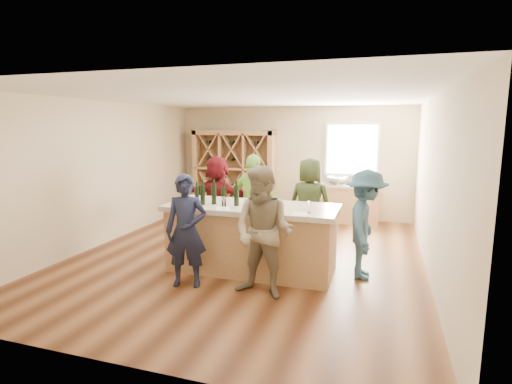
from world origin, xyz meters
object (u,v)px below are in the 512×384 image
(wine_bottle_d, at_px, (224,197))
(person_near_right, at_px, (264,232))
(wine_bottle_c, at_px, (214,194))
(person_far_left, at_px, (218,198))
(sink, at_px, (337,180))
(wine_rack, at_px, (234,173))
(person_near_left, at_px, (186,231))
(person_far_right, at_px, (310,203))
(tasting_counter_base, at_px, (252,240))
(wine_bottle_b, at_px, (203,195))
(wine_bottle_e, at_px, (236,196))
(person_far_mid, at_px, (254,200))
(person_server, at_px, (365,225))
(wine_bottle_a, at_px, (197,195))

(wine_bottle_d, relative_size, person_near_right, 0.17)
(wine_bottle_c, relative_size, person_far_left, 0.18)
(sink, height_order, wine_bottle_d, wine_bottle_d)
(wine_bottle_c, bearing_deg, wine_rack, 106.60)
(person_near_left, xyz_separation_m, person_far_right, (1.37, 2.37, 0.04))
(tasting_counter_base, height_order, wine_bottle_d, wine_bottle_d)
(wine_bottle_b, bearing_deg, wine_bottle_e, 8.20)
(wine_bottle_e, height_order, person_near_left, person_near_left)
(wine_rack, relative_size, person_near_left, 1.33)
(wine_bottle_c, bearing_deg, person_far_left, 111.34)
(sink, height_order, person_near_right, person_near_right)
(person_near_left, distance_m, person_far_mid, 2.21)
(wine_bottle_e, relative_size, person_near_right, 0.18)
(person_far_mid, xyz_separation_m, person_far_left, (-0.84, 0.21, -0.03))
(wine_rack, xyz_separation_m, person_server, (3.54, -3.65, -0.26))
(wine_bottle_d, height_order, wine_bottle_e, wine_bottle_e)
(wine_bottle_d, bearing_deg, wine_bottle_e, 32.89)
(wine_bottle_c, relative_size, wine_bottle_e, 1.00)
(person_near_left, relative_size, person_server, 0.98)
(wine_bottle_d, bearing_deg, person_far_mid, 90.63)
(wine_bottle_c, distance_m, wine_bottle_d, 0.25)
(wine_rack, bearing_deg, wine_bottle_d, -71.08)
(wine_bottle_b, height_order, person_far_left, person_far_left)
(wine_bottle_b, relative_size, wine_bottle_d, 1.04)
(wine_bottle_d, xyz_separation_m, person_near_right, (0.84, -0.65, -0.33))
(wine_bottle_e, xyz_separation_m, person_far_right, (0.88, 1.61, -0.37))
(person_far_mid, distance_m, person_far_left, 0.86)
(person_near_left, bearing_deg, sink, 56.09)
(tasting_counter_base, distance_m, person_near_left, 1.17)
(tasting_counter_base, xyz_separation_m, wine_bottle_c, (-0.60, -0.11, 0.74))
(wine_bottle_a, distance_m, person_near_right, 1.59)
(wine_bottle_a, relative_size, wine_bottle_c, 0.83)
(wine_rack, height_order, person_server, wine_rack)
(wine_bottle_a, bearing_deg, wine_bottle_b, -29.58)
(wine_rack, xyz_separation_m, tasting_counter_base, (1.79, -3.89, -0.60))
(tasting_counter_base, distance_m, wine_bottle_d, 0.85)
(person_near_left, height_order, person_far_left, person_far_left)
(wine_bottle_b, distance_m, person_server, 2.57)
(tasting_counter_base, height_order, wine_bottle_c, wine_bottle_c)
(wine_bottle_e, height_order, person_far_right, person_far_right)
(wine_bottle_d, xyz_separation_m, person_far_right, (1.05, 1.72, -0.36))
(person_near_right, bearing_deg, tasting_counter_base, 127.16)
(sink, xyz_separation_m, wine_bottle_c, (-1.51, -3.93, 0.23))
(wine_bottle_a, bearing_deg, person_server, 7.69)
(wine_bottle_e, bearing_deg, sink, 74.14)
(wine_bottle_a, distance_m, wine_bottle_e, 0.68)
(wine_rack, distance_m, person_near_right, 5.28)
(wine_bottle_d, relative_size, person_server, 0.18)
(wine_bottle_c, relative_size, person_far_mid, 0.18)
(wine_bottle_c, bearing_deg, wine_bottle_a, -177.76)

